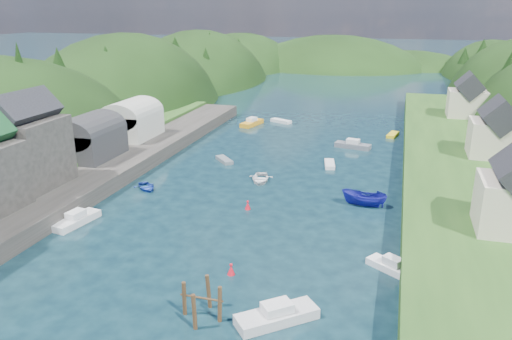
% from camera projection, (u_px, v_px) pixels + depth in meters
% --- Properties ---
extents(ground, '(600.00, 600.00, 0.00)m').
position_uv_depth(ground, '(294.00, 152.00, 80.43)').
color(ground, black).
rests_on(ground, ground).
extents(hillside_left, '(44.00, 245.56, 52.00)m').
position_uv_depth(hillside_left, '(129.00, 142.00, 117.66)').
color(hillside_left, black).
rests_on(hillside_left, ground).
extents(far_hills, '(103.00, 68.00, 44.00)m').
position_uv_depth(far_hills, '(362.00, 94.00, 196.55)').
color(far_hills, black).
rests_on(far_hills, ground).
extents(hill_trees, '(91.83, 151.43, 12.41)m').
position_uv_depth(hill_trees, '(314.00, 72.00, 89.64)').
color(hill_trees, black).
rests_on(hill_trees, ground).
extents(quay_left, '(12.00, 110.00, 2.00)m').
position_uv_depth(quay_left, '(43.00, 197.00, 59.12)').
color(quay_left, '#2D2B28').
rests_on(quay_left, ground).
extents(boat_sheds, '(7.00, 21.00, 7.50)m').
position_uv_depth(boat_sheds, '(112.00, 125.00, 75.62)').
color(boat_sheds, '#2D2D30').
rests_on(boat_sheds, quay_left).
extents(terrace_right, '(16.00, 120.00, 2.40)m').
position_uv_depth(terrace_right, '(468.00, 179.00, 64.31)').
color(terrace_right, '#234719').
rests_on(terrace_right, ground).
extents(right_bank_cottages, '(9.00, 59.24, 8.41)m').
position_uv_depth(right_bank_cottages, '(489.00, 131.00, 69.66)').
color(right_bank_cottages, beige).
rests_on(right_bank_cottages, terrace_right).
extents(piling_cluster_far, '(3.43, 3.18, 3.49)m').
position_uv_depth(piling_cluster_far, '(202.00, 304.00, 37.52)').
color(piling_cluster_far, '#382314').
rests_on(piling_cluster_far, ground).
extents(channel_buoy_near, '(0.70, 0.70, 1.10)m').
position_uv_depth(channel_buoy_near, '(231.00, 270.00, 43.82)').
color(channel_buoy_near, red).
rests_on(channel_buoy_near, ground).
extents(channel_buoy_far, '(0.70, 0.70, 1.10)m').
position_uv_depth(channel_buoy_far, '(248.00, 205.00, 57.89)').
color(channel_buoy_far, red).
rests_on(channel_buoy_far, ground).
extents(moored_boats, '(37.45, 88.04, 2.23)m').
position_uv_depth(moored_boats, '(215.00, 222.00, 53.04)').
color(moored_boats, slate).
rests_on(moored_boats, ground).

